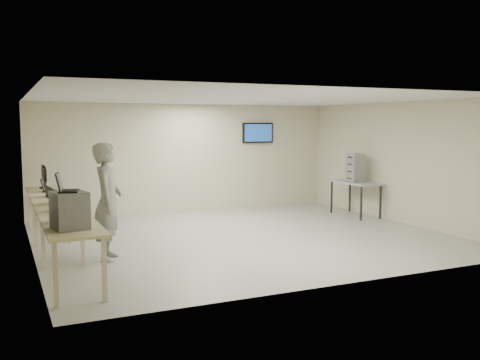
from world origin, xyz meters
name	(u,v)px	position (x,y,z in m)	size (l,w,h in m)	color
room	(244,168)	(0.03, 0.06, 1.41)	(8.01, 7.01, 2.81)	#9C9D97
workbench	(57,208)	(-3.59, 0.00, 0.83)	(0.76, 6.00, 0.90)	beige
equipment_box	(70,210)	(-3.65, -2.37, 1.15)	(0.42, 0.48, 0.50)	#585E60
laptop_on_box	(65,187)	(-3.70, -2.37, 1.46)	(0.34, 0.38, 0.26)	black
laptop_0	(66,217)	(-3.65, -1.83, 0.97)	(0.32, 0.38, 0.28)	black
laptop_1	(59,207)	(-3.63, -0.81, 0.97)	(0.34, 0.39, 0.27)	black
laptop_2	(56,199)	(-3.60, 0.07, 0.98)	(0.37, 0.43, 0.30)	black
laptop_3	(50,193)	(-3.61, 1.05, 0.97)	(0.29, 0.34, 0.25)	black
laptop_4	(47,188)	(-3.60, 1.94, 0.97)	(0.35, 0.39, 0.27)	black
monitor_near	(45,176)	(-3.60, 2.45, 1.17)	(0.20, 0.45, 0.44)	black
monitor_far	(44,174)	(-3.60, 2.70, 1.19)	(0.22, 0.49, 0.49)	black
soldier	(108,202)	(-2.84, -0.68, 0.99)	(0.72, 0.47, 1.98)	gray
side_table	(355,185)	(3.60, 1.17, 0.79)	(0.67, 1.43, 0.86)	#979B9E
storage_bins	(355,168)	(3.58, 1.17, 1.21)	(0.33, 0.37, 0.70)	gray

